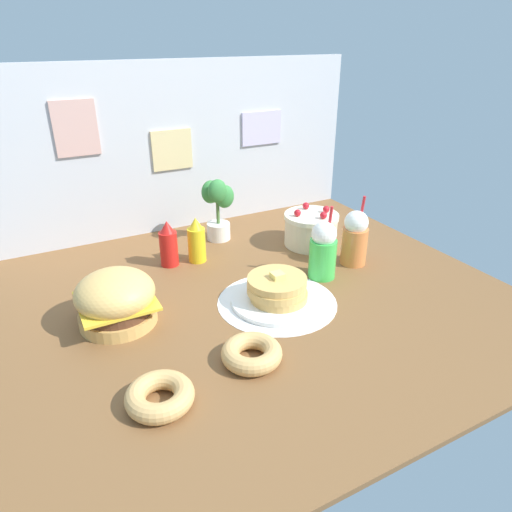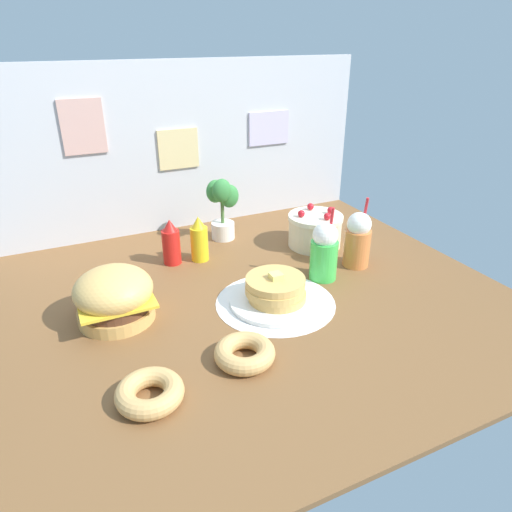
% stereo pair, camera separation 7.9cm
% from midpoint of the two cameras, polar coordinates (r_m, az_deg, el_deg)
% --- Properties ---
extents(ground_plane, '(2.08, 1.79, 0.02)m').
position_cam_midpoint_polar(ground_plane, '(1.91, 0.47, -5.54)').
color(ground_plane, brown).
extents(back_wall, '(2.08, 0.04, 0.87)m').
position_cam_midpoint_polar(back_wall, '(2.51, -8.55, 13.07)').
color(back_wall, silver).
rests_on(back_wall, ground_plane).
extents(doily_mat, '(0.48, 0.48, 0.00)m').
position_cam_midpoint_polar(doily_mat, '(1.88, 3.63, -5.74)').
color(doily_mat, white).
rests_on(doily_mat, ground_plane).
extents(burger, '(0.29, 0.29, 0.21)m').
position_cam_midpoint_polar(burger, '(1.79, -15.87, -4.79)').
color(burger, '#DBA859').
rests_on(burger, ground_plane).
extents(pancake_stack, '(0.37, 0.37, 0.13)m').
position_cam_midpoint_polar(pancake_stack, '(1.85, 3.68, -4.47)').
color(pancake_stack, white).
rests_on(pancake_stack, doily_mat).
extents(layer_cake, '(0.27, 0.27, 0.20)m').
position_cam_midpoint_polar(layer_cake, '(2.36, 8.24, 3.18)').
color(layer_cake, beige).
rests_on(layer_cake, ground_plane).
extents(ketchup_bottle, '(0.08, 0.08, 0.22)m').
position_cam_midpoint_polar(ketchup_bottle, '(2.17, -9.40, 1.56)').
color(ketchup_bottle, red).
rests_on(ketchup_bottle, ground_plane).
extents(mustard_bottle, '(0.08, 0.08, 0.22)m').
position_cam_midpoint_polar(mustard_bottle, '(2.19, -5.99, 1.96)').
color(mustard_bottle, yellow).
rests_on(mustard_bottle, ground_plane).
extents(cream_soda_cup, '(0.12, 0.12, 0.33)m').
position_cam_midpoint_polar(cream_soda_cup, '(2.02, 9.52, 0.54)').
color(cream_soda_cup, green).
rests_on(cream_soda_cup, ground_plane).
extents(orange_float_cup, '(0.12, 0.12, 0.33)m').
position_cam_midpoint_polar(orange_float_cup, '(2.17, 13.46, 1.96)').
color(orange_float_cup, orange).
rests_on(orange_float_cup, ground_plane).
extents(donut_pink_glaze, '(0.20, 0.20, 0.06)m').
position_cam_midpoint_polar(donut_pink_glaze, '(1.44, -11.39, -16.18)').
color(donut_pink_glaze, tan).
rests_on(donut_pink_glaze, ground_plane).
extents(donut_chocolate, '(0.20, 0.20, 0.06)m').
position_cam_midpoint_polar(donut_chocolate, '(1.56, 0.08, -11.85)').
color(donut_chocolate, tan).
rests_on(donut_chocolate, ground_plane).
extents(potted_plant, '(0.16, 0.13, 0.33)m').
position_cam_midpoint_polar(potted_plant, '(2.38, -3.20, 6.13)').
color(potted_plant, white).
rests_on(potted_plant, ground_plane).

